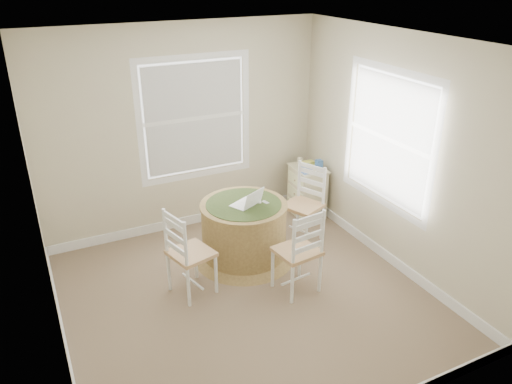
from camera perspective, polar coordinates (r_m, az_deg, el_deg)
room at (r=4.88m, az=-0.30°, el=1.93°), size 3.64×3.64×2.64m
round_table at (r=5.79m, az=-1.39°, el=-4.23°), size 1.18×1.18×0.71m
chair_left at (r=5.22m, az=-7.44°, el=-6.90°), size 0.50×0.51×0.95m
chair_near at (r=5.23m, az=4.70°, el=-6.70°), size 0.47×0.45×0.95m
chair_right at (r=6.16m, az=5.35°, el=-1.55°), size 0.54×0.55×0.95m
laptop at (r=5.60m, az=-1.02°, el=-1.23°), size 0.40×0.38×0.22m
mouse at (r=5.68m, az=0.30°, el=-1.11°), size 0.08×0.10×0.03m
phone at (r=5.67m, az=1.07°, el=-1.21°), size 0.07×0.10×0.02m
keys at (r=5.76m, az=-0.08°, el=-0.75°), size 0.07×0.06×0.02m
corner_chest at (r=6.85m, az=5.84°, el=0.11°), size 0.42×0.55×0.69m
tissue_box at (r=6.55m, az=5.79°, el=2.68°), size 0.13×0.13×0.10m
box_yellow at (r=6.76m, az=5.99°, el=3.23°), size 0.16×0.11×0.06m
box_blue at (r=6.68m, az=7.09°, el=3.17°), size 0.08×0.08×0.12m
cup_cream at (r=6.79m, az=5.14°, el=3.50°), size 0.07×0.07×0.09m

